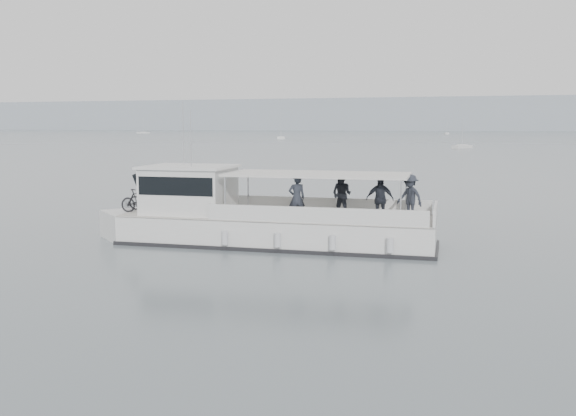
% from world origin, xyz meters
% --- Properties ---
extents(ground, '(1400.00, 1400.00, 0.00)m').
position_xyz_m(ground, '(0.00, 0.00, 0.00)').
color(ground, slate).
rests_on(ground, ground).
extents(headland, '(1400.00, 90.00, 28.00)m').
position_xyz_m(headland, '(0.00, 560.00, 14.00)').
color(headland, '#939EA8').
rests_on(headland, ground).
extents(tour_boat, '(15.34, 4.59, 6.39)m').
position_xyz_m(tour_boat, '(-2.69, -2.14, 1.05)').
color(tour_boat, silver).
rests_on(tour_boat, ground).
extents(moored_fleet, '(393.01, 369.74, 10.15)m').
position_xyz_m(moored_fleet, '(-23.18, 201.90, 0.36)').
color(moored_fleet, silver).
rests_on(moored_fleet, ground).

